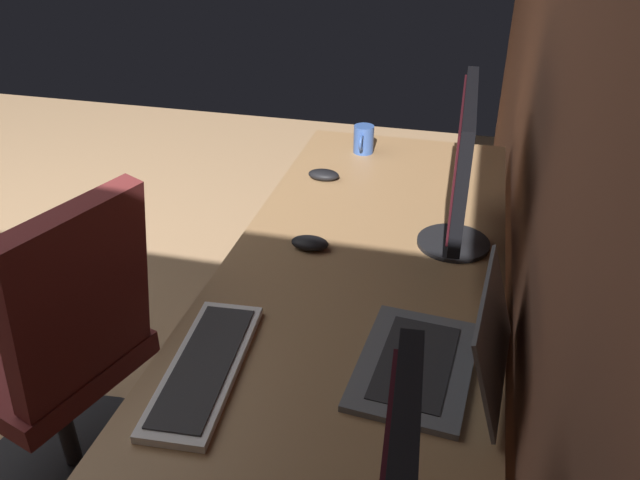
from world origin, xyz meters
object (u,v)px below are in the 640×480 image
(drawer_pedestal, at_px, (362,396))
(laptop_leftmost, at_px, (445,354))
(coffee_mug, at_px, (364,139))
(keyboard_main, at_px, (205,367))
(mouse_spare, at_px, (310,243))
(monitor_primary, at_px, (462,163))
(office_chair, at_px, (65,370))
(mouse_main, at_px, (324,175))

(drawer_pedestal, bearing_deg, laptop_leftmost, 36.66)
(drawer_pedestal, xyz_separation_m, laptop_leftmost, (0.28, 0.21, 0.44))
(coffee_mug, bearing_deg, keyboard_main, -4.65)
(coffee_mug, bearing_deg, drawer_pedestal, 11.44)
(keyboard_main, xyz_separation_m, mouse_spare, (-0.53, 0.08, 0.01))
(monitor_primary, bearing_deg, coffee_mug, -148.22)
(laptop_leftmost, height_order, mouse_spare, laptop_leftmost)
(drawer_pedestal, relative_size, coffee_mug, 6.15)
(drawer_pedestal, distance_m, monitor_primary, 0.70)
(keyboard_main, relative_size, office_chair, 0.44)
(laptop_leftmost, bearing_deg, mouse_main, -151.53)
(monitor_primary, height_order, mouse_spare, monitor_primary)
(laptop_leftmost, height_order, keyboard_main, laptop_leftmost)
(keyboard_main, bearing_deg, laptop_leftmost, 102.98)
(drawer_pedestal, bearing_deg, monitor_primary, 142.03)
(mouse_main, bearing_deg, drawer_pedestal, 23.84)
(drawer_pedestal, xyz_separation_m, keyboard_main, (0.40, -0.27, 0.39))
(monitor_primary, bearing_deg, laptop_leftmost, 1.94)
(monitor_primary, relative_size, keyboard_main, 1.21)
(drawer_pedestal, relative_size, mouse_spare, 6.68)
(mouse_spare, height_order, coffee_mug, coffee_mug)
(laptop_leftmost, height_order, mouse_main, laptop_leftmost)
(monitor_primary, bearing_deg, mouse_main, -126.03)
(laptop_leftmost, relative_size, mouse_main, 3.52)
(monitor_primary, height_order, coffee_mug, monitor_primary)
(mouse_spare, bearing_deg, office_chair, -60.22)
(coffee_mug, bearing_deg, mouse_main, -18.07)
(office_chair, bearing_deg, mouse_main, 145.97)
(mouse_main, relative_size, coffee_mug, 0.92)
(drawer_pedestal, height_order, keyboard_main, keyboard_main)
(mouse_spare, bearing_deg, monitor_primary, 107.08)
(drawer_pedestal, bearing_deg, coffee_mug, -168.56)
(laptop_leftmost, relative_size, office_chair, 0.38)
(office_chair, bearing_deg, keyboard_main, 70.25)
(laptop_leftmost, height_order, coffee_mug, laptop_leftmost)
(laptop_leftmost, distance_m, office_chair, 1.05)
(mouse_spare, xyz_separation_m, office_chair, (0.34, -0.60, -0.29))
(coffee_mug, height_order, office_chair, office_chair)
(laptop_leftmost, xyz_separation_m, office_chair, (-0.07, -1.00, -0.33))
(monitor_primary, distance_m, laptop_leftmost, 0.57)
(office_chair, bearing_deg, laptop_leftmost, 85.75)
(mouse_spare, bearing_deg, mouse_main, -171.03)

